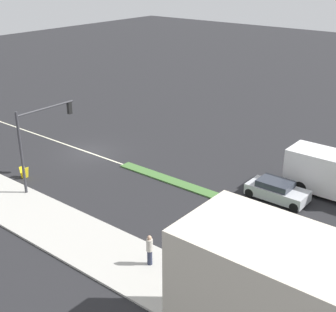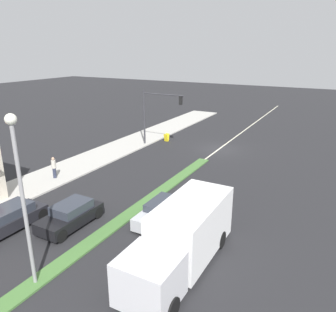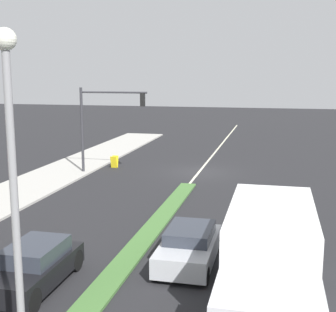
# 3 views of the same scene
# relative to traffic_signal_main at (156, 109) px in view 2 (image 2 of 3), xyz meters

# --- Properties ---
(ground_plane) EXTENTS (160.00, 160.00, 0.00)m
(ground_plane) POSITION_rel_traffic_signal_main_xyz_m (-6.12, 15.80, -3.90)
(ground_plane) COLOR #232326
(lane_marking_center) EXTENTS (0.16, 60.00, 0.01)m
(lane_marking_center) POSITION_rel_traffic_signal_main_xyz_m (-6.12, -2.20, -3.90)
(lane_marking_center) COLOR beige
(lane_marking_center) RESTS_ON ground
(traffic_signal_main) EXTENTS (4.59, 0.34, 5.60)m
(traffic_signal_main) POSITION_rel_traffic_signal_main_xyz_m (0.00, 0.00, 0.00)
(traffic_signal_main) COLOR #333338
(traffic_signal_main) RESTS_ON sidewalk_right
(street_lamp) EXTENTS (0.44, 0.44, 7.37)m
(street_lamp) POSITION_rel_traffic_signal_main_xyz_m (-6.12, 20.67, 0.88)
(street_lamp) COLOR gray
(street_lamp) RESTS_ON median_strip
(pedestrian) EXTENTS (0.34, 0.34, 1.68)m
(pedestrian) POSITION_rel_traffic_signal_main_xyz_m (2.31, 11.64, -2.90)
(pedestrian) COLOR #282D42
(pedestrian) RESTS_ON sidewalk_right
(warning_aframe_sign) EXTENTS (0.45, 0.53, 0.84)m
(warning_aframe_sign) POSITION_rel_traffic_signal_main_xyz_m (-0.00, -2.18, -3.47)
(warning_aframe_sign) COLOR yellow
(warning_aframe_sign) RESTS_ON ground
(delivery_truck) EXTENTS (2.44, 7.50, 2.87)m
(delivery_truck) POSITION_rel_traffic_signal_main_xyz_m (-11.12, 16.37, -2.43)
(delivery_truck) COLOR silver
(delivery_truck) RESTS_ON ground
(sedan_silver) EXTENTS (1.84, 3.92, 1.28)m
(sedan_silver) POSITION_rel_traffic_signal_main_xyz_m (-8.32, 13.35, -3.28)
(sedan_silver) COLOR #B7BABF
(sedan_silver) RESTS_ON ground
(suv_black) EXTENTS (1.76, 3.88, 1.36)m
(suv_black) POSITION_rel_traffic_signal_main_xyz_m (-3.92, 16.26, -3.24)
(suv_black) COLOR black
(suv_black) RESTS_ON ground
(sedan_dark) EXTENTS (1.77, 4.44, 1.32)m
(sedan_dark) POSITION_rel_traffic_signal_main_xyz_m (-1.12, 18.29, -3.26)
(sedan_dark) COLOR black
(sedan_dark) RESTS_ON ground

